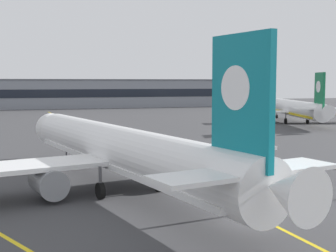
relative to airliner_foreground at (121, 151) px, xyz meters
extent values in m
plane|color=#3D3D3F|center=(5.12, -11.45, -3.37)|extent=(400.00, 400.00, 0.00)
cube|color=yellow|center=(5.12, 18.55, -3.37)|extent=(14.20, 179.49, 0.01)
cube|color=yellow|center=(-8.88, -9.45, -3.37)|extent=(26.71, 53.99, 0.01)
cylinder|color=white|center=(-0.03, 0.14, 0.13)|extent=(12.06, 35.90, 3.80)
cone|color=white|center=(-4.52, 18.92, 0.13)|extent=(4.12, 3.37, 3.61)
cone|color=white|center=(4.47, -18.73, 0.53)|extent=(3.42, 3.39, 2.85)
cube|color=white|center=(-0.03, 0.14, -0.91)|extent=(11.31, 33.08, 0.44)
cube|color=black|center=(-4.07, 17.07, 0.80)|extent=(3.03, 1.73, 0.60)
cube|color=white|center=(-0.17, 0.73, -0.72)|extent=(32.24, 12.10, 0.36)
cylinder|color=gray|center=(-5.97, -1.69, -1.94)|extent=(3.07, 4.04, 2.30)
cylinder|color=black|center=(-6.40, 0.11, -1.94)|extent=(1.94, 0.63, 1.95)
cylinder|color=gray|center=(6.09, 1.19, -1.94)|extent=(3.07, 4.04, 2.30)
cylinder|color=black|center=(5.66, 2.99, -1.94)|extent=(1.94, 0.63, 1.95)
cube|color=#0F7A89|center=(3.63, -15.23, 4.68)|extent=(1.50, 4.76, 7.20)
cylinder|color=white|center=(3.57, -14.93, 5.40)|extent=(0.99, 2.44, 2.40)
cube|color=white|center=(3.77, -15.81, 0.99)|extent=(11.35, 5.28, 0.24)
cylinder|color=#4C4C51|center=(-3.40, 14.25, -1.89)|extent=(0.24, 0.24, 1.60)
cylinder|color=black|center=(-3.40, 14.25, -2.92)|extent=(0.60, 0.97, 0.90)
cylinder|color=#4C4C51|center=(-2.10, -2.41, -1.59)|extent=(0.24, 0.24, 1.60)
cylinder|color=black|center=(-2.10, -2.41, -2.72)|extent=(0.69, 1.36, 1.30)
cylinder|color=#4C4C51|center=(2.96, -1.20, -1.59)|extent=(0.24, 0.24, 1.60)
cylinder|color=black|center=(2.96, -1.20, -2.72)|extent=(0.69, 1.36, 1.30)
cylinder|color=white|center=(49.18, 52.30, -0.09)|extent=(11.67, 33.61, 3.56)
cone|color=white|center=(53.59, 69.86, -0.09)|extent=(3.88, 3.19, 3.38)
cone|color=white|center=(44.75, 34.66, 0.29)|extent=(3.23, 3.20, 2.67)
cube|color=gold|center=(49.18, 52.30, -1.07)|extent=(10.94, 30.97, 0.41)
cube|color=black|center=(53.15, 68.13, 0.54)|extent=(2.84, 1.65, 0.56)
cube|color=white|center=(49.32, 52.85, -0.89)|extent=(30.20, 11.67, 0.34)
cylinder|color=gray|center=(43.45, 53.35, -2.03)|extent=(2.91, 3.80, 2.16)
cylinder|color=black|center=(43.87, 55.04, -2.03)|extent=(1.82, 0.61, 1.83)
cylinder|color=gray|center=(54.73, 50.52, -2.03)|extent=(2.91, 3.80, 2.16)
cylinder|color=black|center=(55.15, 52.21, -2.03)|extent=(1.82, 0.61, 1.83)
cube|color=#147042|center=(45.58, 37.93, 4.18)|extent=(1.46, 4.46, 6.75)
cylinder|color=white|center=(45.64, 38.21, 4.85)|extent=(0.95, 2.28, 2.25)
cube|color=white|center=(45.44, 37.39, 0.71)|extent=(10.64, 5.06, 0.23)
cylinder|color=#4C4C51|center=(52.49, 65.49, -1.99)|extent=(0.23, 0.23, 1.50)
cylinder|color=black|center=(52.49, 65.49, -2.95)|extent=(0.57, 0.91, 0.84)
cylinder|color=#4C4C51|center=(46.36, 51.08, -1.71)|extent=(0.23, 0.23, 1.50)
cylinder|color=black|center=(46.36, 51.08, -2.76)|extent=(0.66, 1.27, 1.22)
cylinder|color=#4C4C51|center=(51.09, 49.89, -1.71)|extent=(0.23, 0.23, 1.50)
cylinder|color=black|center=(51.09, 49.89, -2.76)|extent=(0.66, 1.27, 1.22)
cone|color=orange|center=(0.76, 16.08, -3.09)|extent=(0.36, 0.36, 0.55)
cylinder|color=white|center=(0.76, 16.08, -3.07)|extent=(0.23, 0.23, 0.07)
cube|color=orange|center=(0.76, 16.08, -3.35)|extent=(0.44, 0.44, 0.03)
cube|color=gray|center=(6.24, 127.51, 1.50)|extent=(153.39, 12.00, 9.74)
cube|color=black|center=(6.24, 121.46, 1.90)|extent=(147.26, 0.12, 2.80)
cube|color=#595C63|center=(6.24, 127.51, 6.57)|extent=(153.79, 12.40, 0.40)
camera|label=1|loc=(-7.18, -37.62, 5.70)|focal=49.27mm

